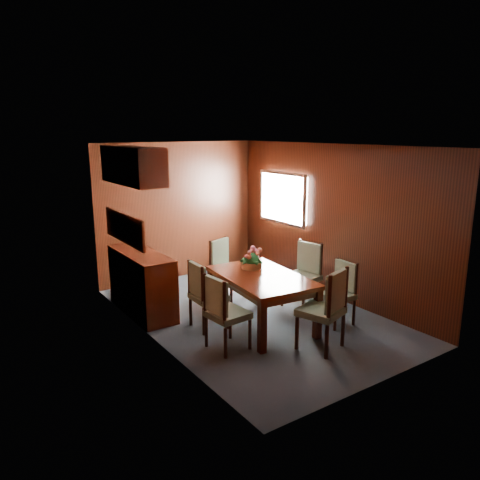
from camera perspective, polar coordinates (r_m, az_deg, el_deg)
ground at (r=6.82m, az=1.53°, el=-9.13°), size 4.50×4.50×0.00m
room_shell at (r=6.59m, az=-0.82°, el=4.83°), size 3.06×4.52×2.41m
sideboard at (r=6.92m, az=-11.87°, el=-5.11°), size 0.48×1.40×0.90m
dining_table at (r=6.28m, az=2.64°, el=-5.19°), size 1.09×1.60×0.71m
chair_left_near at (r=5.63m, az=-2.09°, el=-8.39°), size 0.46×0.48×0.94m
chair_left_far at (r=6.23m, az=-4.40°, el=-6.29°), size 0.44×0.45×0.93m
chair_right_near at (r=6.56m, az=12.08°, el=-5.84°), size 0.41×0.43×0.87m
chair_right_far at (r=7.08m, az=7.88°, el=-3.75°), size 0.51×0.53×0.98m
chair_head at (r=5.71m, az=10.56°, el=-7.83°), size 0.60×0.59×1.02m
chair_foot at (r=7.28m, az=-1.86°, el=-3.18°), size 0.59×0.57×0.96m
flower_centerpiece at (r=6.52m, az=1.43°, el=-2.19°), size 0.31×0.31×0.31m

